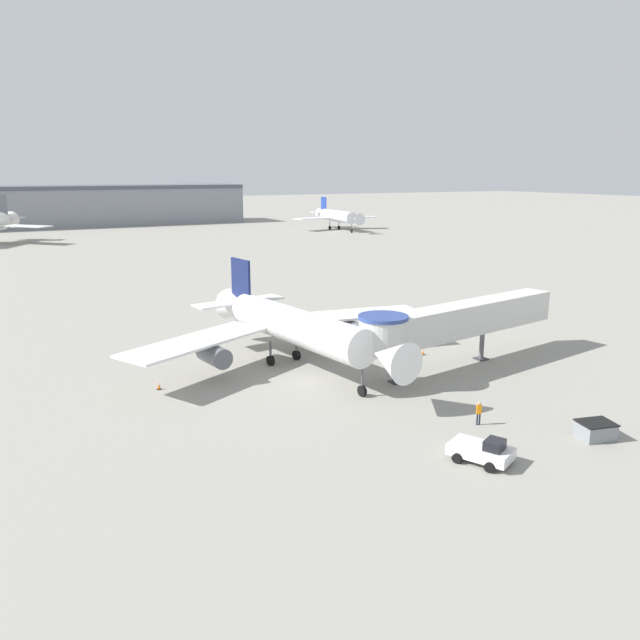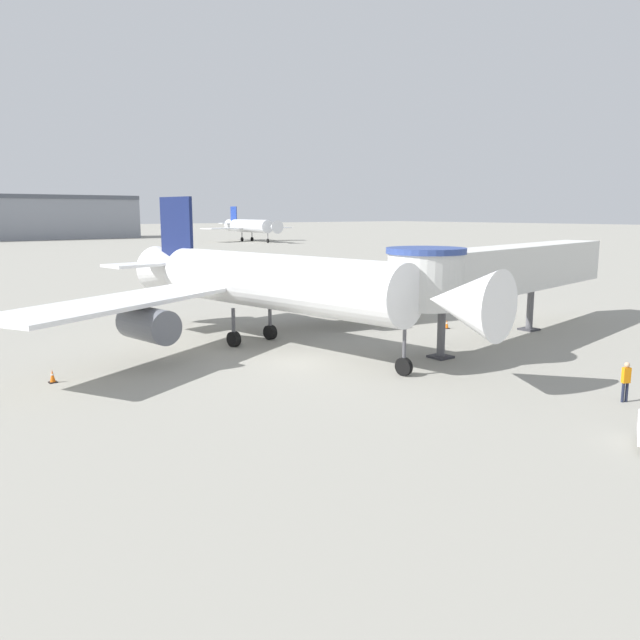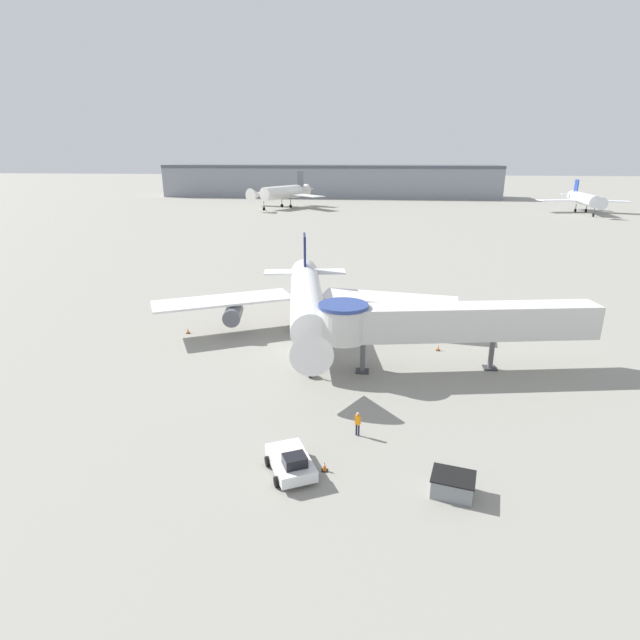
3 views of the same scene
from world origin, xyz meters
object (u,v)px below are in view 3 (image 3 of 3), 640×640
Objects in this scene: background_jet_gray_tail at (283,192)px; ground_crew_marshaller at (358,422)px; main_airplane at (307,300)px; traffic_cone_port_wing at (188,331)px; service_container_gray at (453,485)px; traffic_cone_apron_front at (325,467)px; pushback_tug_white at (291,462)px; traffic_cone_starboard_wing at (438,348)px; jet_bridge at (441,322)px; background_jet_blue_tail at (584,199)px.

ground_crew_marshaller is at bearing -48.22° from background_jet_gray_tail.
main_airplane is 12.83m from traffic_cone_port_wing.
service_container_gray is 0.09× the size of background_jet_gray_tail.
background_jet_gray_tail is (-36.12, 146.21, 4.56)m from service_container_gray.
traffic_cone_port_wing is 0.02× the size of background_jet_gray_tail.
service_container_gray is 7.25m from traffic_cone_apron_front.
ground_crew_marshaller is (3.66, 4.48, 0.29)m from pushback_tug_white.
background_jet_gray_tail is at bearing 103.88° from service_container_gray.
background_jet_gray_tail is (-12.59, 123.13, 4.85)m from traffic_cone_port_wing.
pushback_tug_white is 7.23× the size of traffic_cone_starboard_wing.
service_container_gray is at bearing -31.64° from pushback_tug_white.
traffic_cone_port_wing is (-23.54, 23.08, -0.29)m from service_container_gray.
main_airplane is 52.86× the size of traffic_cone_starboard_wing.
jet_bridge reaches higher than ground_crew_marshaller.
main_airplane is at bearing -116.66° from background_jet_blue_tail.
jet_bridge is 17.04m from service_container_gray.
background_jet_blue_tail reaches higher than service_container_gray.
service_container_gray is at bearing -108.54° from background_jet_blue_tail.
background_jet_blue_tail reaches higher than traffic_cone_apron_front.
background_jet_blue_tail is at bearing 92.05° from ground_crew_marshaller.
service_container_gray is at bearing -46.66° from background_jet_gray_tail.
background_jet_blue_tail reaches higher than pushback_tug_white.
main_airplane is 7.31× the size of pushback_tug_white.
background_jet_gray_tail is 95.15m from background_jet_blue_tail.
background_jet_gray_tail is at bearing 106.77° from traffic_cone_starboard_wing.
pushback_tug_white is at bearing -56.84° from traffic_cone_port_wing.
traffic_cone_starboard_wing is at bearing 85.72° from service_container_gray.
main_airplane is at bearing 100.33° from traffic_cone_apron_front.
background_jet_gray_tail is (-37.70, 125.09, 4.86)m from traffic_cone_starboard_wing.
traffic_cone_apron_front is at bearing -86.08° from ground_crew_marshaller.
traffic_cone_apron_front is at bearing -113.70° from traffic_cone_starboard_wing.
pushback_tug_white is at bearing -111.72° from background_jet_blue_tail.
background_jet_blue_tail is (57.34, 120.68, 3.95)m from traffic_cone_starboard_wing.
pushback_tug_white is at bearing -101.97° from ground_crew_marshaller.
ground_crew_marshaller is at bearing 66.65° from traffic_cone_apron_front.
traffic_cone_port_wing is at bearing 173.38° from main_airplane.
background_jet_blue_tail is (64.29, 136.45, 3.24)m from ground_crew_marshaller.
traffic_cone_apron_front is (1.90, 0.41, -0.41)m from pushback_tug_white.
traffic_cone_port_wing reaches higher than traffic_cone_starboard_wing.
traffic_cone_apron_front is 27.28m from traffic_cone_port_wing.
service_container_gray is 32.96m from traffic_cone_port_wing.
jet_bridge is 17.79m from traffic_cone_apron_front.
background_jet_gray_tail reaches higher than pushback_tug_white.
main_airplane is 18.34× the size of ground_crew_marshaller.
traffic_cone_port_wing reaches higher than traffic_cone_apron_front.
main_airplane is 1.09× the size of background_jet_gray_tail.
jet_bridge is at bearing 31.37° from pushback_tug_white.
pushback_tug_white is at bearing -132.28° from jet_bridge.
pushback_tug_white is (-10.02, -15.71, -3.67)m from jet_bridge.
traffic_cone_starboard_wing is 0.35× the size of ground_crew_marshaller.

